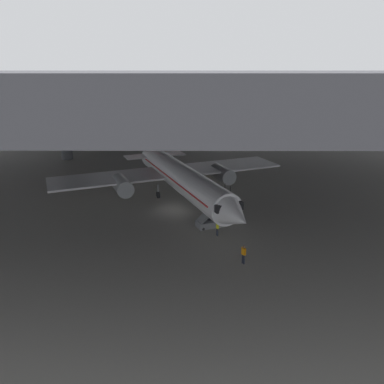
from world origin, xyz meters
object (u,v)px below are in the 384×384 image
boarding_stairs (214,220)px  baggage_tug (203,171)px  crew_worker_by_stairs (217,227)px  airplane_distant (125,130)px  crew_worker_near_nose (244,253)px  airplane_main (179,176)px

boarding_stairs → baggage_tug: 20.94m
crew_worker_by_stairs → airplane_distant: 51.58m
crew_worker_near_nose → crew_worker_by_stairs: bearing=108.7°
crew_worker_near_nose → crew_worker_by_stairs: crew_worker_near_nose is taller
boarding_stairs → crew_worker_near_nose: size_ratio=2.55×
crew_worker_by_stairs → airplane_distant: bearing=110.3°
airplane_main → boarding_stairs: airplane_main is taller
airplane_main → boarding_stairs: (4.05, -8.25, -2.55)m
crew_worker_near_nose → airplane_main: bearing=110.6°
crew_worker_near_nose → baggage_tug: size_ratio=0.71×
boarding_stairs → airplane_distant: (-17.60, 45.81, 2.56)m
crew_worker_near_nose → baggage_tug: crew_worker_near_nose is taller
airplane_main → baggage_tug: size_ratio=12.71×
airplane_main → baggage_tug: (3.30, 12.67, -2.74)m
airplane_distant → crew_worker_near_nose: bearing=-69.9°
crew_worker_by_stairs → crew_worker_near_nose: bearing=-71.3°
boarding_stairs → airplane_distant: size_ratio=0.13×
airplane_main → crew_worker_by_stairs: (4.28, -10.79, -2.33)m
boarding_stairs → airplane_distant: 49.14m
airplane_main → crew_worker_near_nose: size_ratio=18.02×
boarding_stairs → crew_worker_by_stairs: boarding_stairs is taller
crew_worker_near_nose → crew_worker_by_stairs: size_ratio=1.06×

